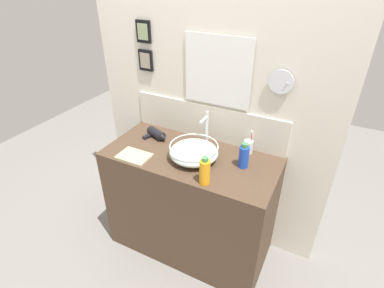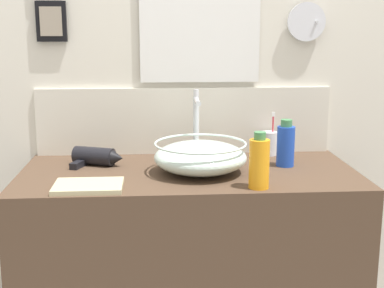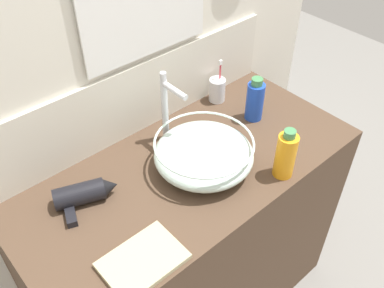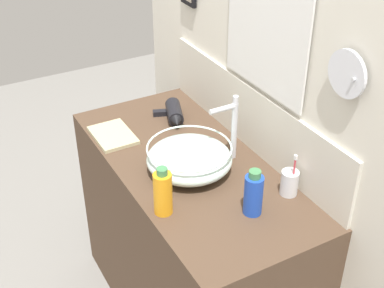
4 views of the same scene
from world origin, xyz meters
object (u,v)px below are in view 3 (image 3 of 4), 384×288
object	(u,v)px
toothbrush_cup	(217,90)
faucet	(167,104)
hair_drier	(84,194)
glass_bowl_sink	(204,154)
shampoo_bottle	(255,100)
spray_bottle	(286,155)
hand_towel	(143,261)

from	to	relation	value
toothbrush_cup	faucet	bearing A→B (deg)	-168.59
hair_drier	toothbrush_cup	size ratio (longest dim) A/B	1.17
glass_bowl_sink	shampoo_bottle	distance (m)	0.34
faucet	shampoo_bottle	bearing A→B (deg)	-19.59
toothbrush_cup	shampoo_bottle	size ratio (longest dim) A/B	1.00
glass_bowl_sink	spray_bottle	xyz separation A→B (m)	(0.17, -0.20, 0.03)
toothbrush_cup	hand_towel	xyz separation A→B (m)	(-0.68, -0.42, -0.04)
shampoo_bottle	toothbrush_cup	bearing A→B (deg)	97.75
hand_towel	spray_bottle	bearing A→B (deg)	-3.28
hair_drier	hand_towel	distance (m)	0.30
toothbrush_cup	spray_bottle	bearing A→B (deg)	-106.01
hair_drier	spray_bottle	world-z (taller)	spray_bottle
glass_bowl_sink	toothbrush_cup	xyz separation A→B (m)	(0.30, 0.25, -0.01)
toothbrush_cup	shampoo_bottle	xyz separation A→B (m)	(0.02, -0.18, 0.03)
glass_bowl_sink	spray_bottle	size ratio (longest dim) A/B	1.79
spray_bottle	shampoo_bottle	distance (m)	0.31
faucet	hand_towel	world-z (taller)	faucet
glass_bowl_sink	toothbrush_cup	size ratio (longest dim) A/B	1.88
hair_drier	faucet	bearing A→B (deg)	8.75
shampoo_bottle	hand_towel	distance (m)	0.75
glass_bowl_sink	shampoo_bottle	world-z (taller)	shampoo_bottle
toothbrush_cup	hand_towel	size ratio (longest dim) A/B	0.80
glass_bowl_sink	faucet	bearing A→B (deg)	90.00
spray_bottle	hand_towel	size ratio (longest dim) A/B	0.84
spray_bottle	faucet	bearing A→B (deg)	114.15
spray_bottle	shampoo_bottle	size ratio (longest dim) A/B	1.05
faucet	spray_bottle	xyz separation A→B (m)	(0.17, -0.39, -0.07)
glass_bowl_sink	faucet	distance (m)	0.21
shampoo_bottle	faucet	bearing A→B (deg)	160.41
spray_bottle	hand_towel	xyz separation A→B (m)	(-0.55, 0.03, -0.08)
glass_bowl_sink	spray_bottle	distance (m)	0.27
hair_drier	hand_towel	size ratio (longest dim) A/B	0.93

